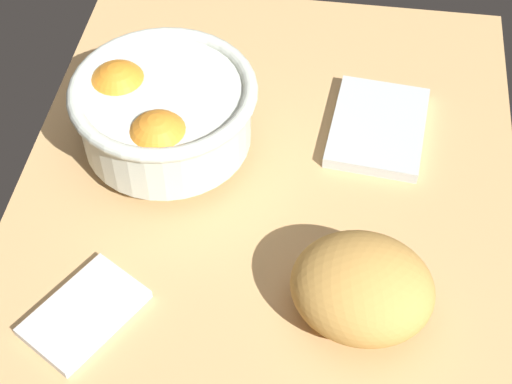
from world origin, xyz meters
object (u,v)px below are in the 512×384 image
Objects in this scene: napkin_folded at (378,127)px; napkin_spare at (84,313)px; fruit_bowl at (161,112)px; bread_loaf at (362,288)px.

napkin_folded is 1.25× the size of napkin_spare.
fruit_bowl is at bearing 104.87° from napkin_folded.
napkin_spare is at bearing 136.89° from napkin_folded.
napkin_folded is at bearing -75.13° from fruit_bowl.
bread_loaf is at bearing -128.38° from fruit_bowl.
bread_loaf is at bearing 177.91° from napkin_folded.
fruit_bowl is 1.50× the size of bread_loaf.
bread_loaf is 26.52cm from napkin_spare.
napkin_spare is (-22.35, 3.07, -5.52)cm from fruit_bowl.
bread_loaf is 24.65cm from napkin_folded.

